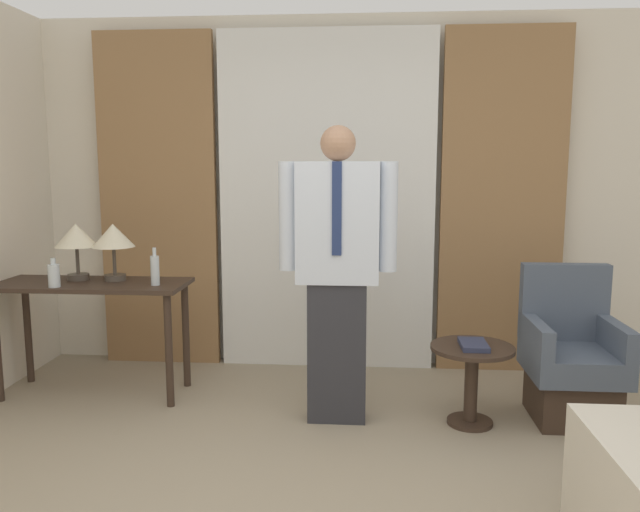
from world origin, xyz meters
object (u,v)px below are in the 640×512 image
object	(u,v)px
bottle_by_lamp	(54,275)
book	(473,345)
bottle_near_edge	(155,270)
person	(338,265)
armchair	(571,363)
table_lamp_right	(113,238)
side_table	(472,371)
desk	(92,300)
table_lamp_left	(76,238)

from	to	relation	value
bottle_by_lamp	book	world-z (taller)	bottle_by_lamp
bottle_near_edge	person	distance (m)	1.25
person	armchair	size ratio (longest dim) A/B	1.91
table_lamp_right	book	xyz separation A→B (m)	(2.38, -0.44, -0.57)
bottle_by_lamp	side_table	world-z (taller)	bottle_by_lamp
bottle_near_edge	desk	bearing A→B (deg)	172.44
desk	armchair	size ratio (longest dim) A/B	1.36
side_table	table_lamp_left	bearing A→B (deg)	171.01
desk	side_table	xyz separation A→B (m)	(2.51, -0.33, -0.32)
bottle_near_edge	book	size ratio (longest dim) A/B	1.00
desk	table_lamp_left	world-z (taller)	table_lamp_left
side_table	book	size ratio (longest dim) A/B	2.01
side_table	armchair	bearing A→B (deg)	13.44
table_lamp_right	side_table	size ratio (longest dim) A/B	0.78
desk	person	xyz separation A→B (m)	(1.69, -0.31, 0.32)
table_lamp_left	side_table	distance (m)	2.78
side_table	desk	bearing A→B (deg)	172.52
table_lamp_right	bottle_by_lamp	distance (m)	0.45
bottle_near_edge	book	bearing A→B (deg)	-8.03
bottle_near_edge	person	world-z (taller)	person
side_table	person	bearing A→B (deg)	178.77
desk	table_lamp_left	xyz separation A→B (m)	(-0.13, 0.09, 0.42)
table_lamp_right	bottle_by_lamp	world-z (taller)	table_lamp_right
person	side_table	distance (m)	1.04
person	book	xyz separation A→B (m)	(0.82, -0.04, -0.47)
book	table_lamp_left	bearing A→B (deg)	170.58
bottle_by_lamp	desk	bearing A→B (deg)	47.11
table_lamp_right	book	world-z (taller)	table_lamp_right
table_lamp_left	bottle_near_edge	world-z (taller)	table_lamp_left
bottle_near_edge	person	bearing A→B (deg)	-11.55
desk	table_lamp_left	distance (m)	0.45
bottle_near_edge	book	distance (m)	2.10
bottle_near_edge	bottle_by_lamp	size ratio (longest dim) A/B	1.31
person	side_table	bearing A→B (deg)	-1.23
desk	side_table	distance (m)	2.55
desk	book	world-z (taller)	desk
bottle_by_lamp	armchair	xyz separation A→B (m)	(3.31, 0.00, -0.51)
table_lamp_right	person	bearing A→B (deg)	-14.39
table_lamp_left	side_table	bearing A→B (deg)	-8.99
bottle_near_edge	bottle_by_lamp	world-z (taller)	bottle_near_edge
table_lamp_left	bottle_by_lamp	world-z (taller)	table_lamp_left
table_lamp_right	bottle_near_edge	bearing A→B (deg)	-24.04
table_lamp_right	bottle_by_lamp	xyz separation A→B (m)	(-0.30, -0.27, -0.21)
bottle_by_lamp	person	size ratio (longest dim) A/B	0.11
table_lamp_right	table_lamp_left	bearing A→B (deg)	180.00
armchair	person	bearing A→B (deg)	-174.74
table_lamp_left	book	xyz separation A→B (m)	(2.64, -0.44, -0.57)
table_lamp_right	book	size ratio (longest dim) A/B	1.56
bottle_near_edge	book	world-z (taller)	bottle_near_edge
table_lamp_right	desk	bearing A→B (deg)	-146.03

